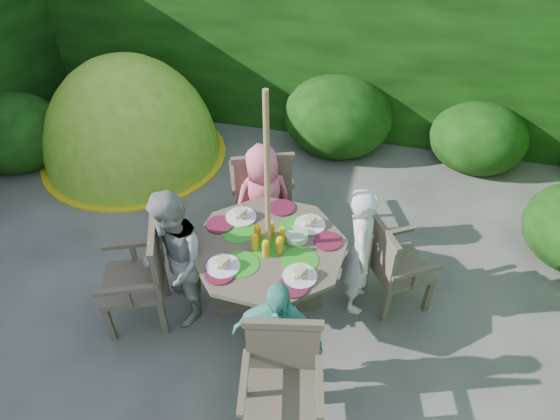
% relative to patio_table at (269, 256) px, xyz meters
% --- Properties ---
extents(ground, '(60.00, 60.00, 0.00)m').
position_rel_patio_table_xyz_m(ground, '(-0.45, -0.37, -0.66)').
color(ground, '#484540').
rests_on(ground, ground).
extents(hedge_enclosure, '(9.00, 9.00, 2.50)m').
position_rel_patio_table_xyz_m(hedge_enclosure, '(-0.45, 0.96, 0.59)').
color(hedge_enclosure, black).
rests_on(hedge_enclosure, ground).
extents(patio_table, '(1.72, 1.72, 0.94)m').
position_rel_patio_table_xyz_m(patio_table, '(0.00, 0.00, 0.00)').
color(patio_table, '#473C2E').
rests_on(patio_table, ground).
extents(parasol_pole, '(0.06, 0.06, 2.20)m').
position_rel_patio_table_xyz_m(parasol_pole, '(-0.00, -0.00, 0.44)').
color(parasol_pole, olive).
rests_on(parasol_pole, ground).
extents(garden_chair_right, '(0.70, 0.72, 0.92)m').
position_rel_patio_table_xyz_m(garden_chair_right, '(1.04, 0.34, -0.17)').
color(garden_chair_right, '#473C2E').
rests_on(garden_chair_right, ground).
extents(garden_chair_left, '(0.70, 0.74, 0.97)m').
position_rel_patio_table_xyz_m(garden_chair_left, '(-1.04, -0.35, -0.14)').
color(garden_chair_left, '#473C2E').
rests_on(garden_chair_left, ground).
extents(garden_chair_back, '(0.78, 0.74, 1.03)m').
position_rel_patio_table_xyz_m(garden_chair_back, '(-0.35, 1.03, -0.11)').
color(garden_chair_back, '#473C2E').
rests_on(garden_chair_back, ground).
extents(garden_chair_front, '(0.65, 0.60, 0.94)m').
position_rel_patio_table_xyz_m(garden_chair_front, '(0.36, -1.04, -0.16)').
color(garden_chair_front, '#473C2E').
rests_on(garden_chair_front, ground).
extents(child_right, '(0.35, 0.50, 1.30)m').
position_rel_patio_table_xyz_m(child_right, '(0.75, 0.26, -0.01)').
color(child_right, white).
rests_on(child_right, ground).
extents(child_left, '(0.77, 0.82, 1.35)m').
position_rel_patio_table_xyz_m(child_left, '(-0.76, -0.26, 0.01)').
color(child_left, '#9E9E99').
rests_on(child_left, ground).
extents(child_back, '(0.72, 0.67, 1.24)m').
position_rel_patio_table_xyz_m(child_back, '(-0.26, 0.75, -0.04)').
color(child_back, '#F66586').
rests_on(child_back, ground).
extents(child_front, '(0.69, 0.30, 1.17)m').
position_rel_patio_table_xyz_m(child_front, '(0.26, -0.76, -0.08)').
color(child_front, '#4FB9A7').
rests_on(child_front, ground).
extents(dome_tent, '(2.85, 2.85, 2.72)m').
position_rel_patio_table_xyz_m(dome_tent, '(-2.38, 2.01, -0.66)').
color(dome_tent, '#81B222').
rests_on(dome_tent, ground).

